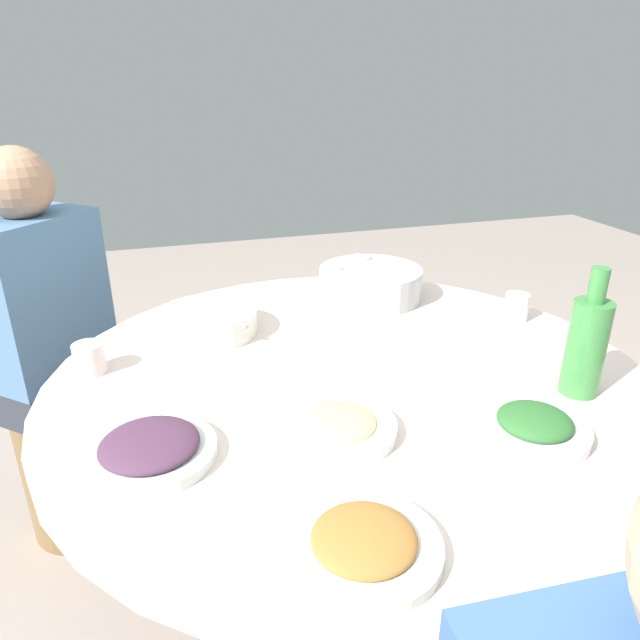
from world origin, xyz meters
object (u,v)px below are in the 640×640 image
Objects in this scene: tea_cup_near at (516,307)px; diner_right at (41,308)px; soup_bowl at (208,322)px; green_bottle at (586,344)px; dish_greens at (534,426)px; rice_bowl at (370,283)px; stool_for_diner_right at (74,466)px; round_dining_table at (350,406)px; dish_noodles at (338,426)px; tea_cup_far at (89,358)px; dish_eggplant at (150,448)px; dish_tofu_braise at (364,543)px.

diner_right reaches higher than tea_cup_near.
green_bottle reaches higher than soup_bowl.
rice_bowl is at bearing -88.25° from dish_greens.
diner_right is (0.00, -0.00, 0.55)m from stool_for_diner_right.
dish_noodles reaches higher than round_dining_table.
tea_cup_far is (0.77, -0.49, 0.01)m from dish_greens.
tea_cup_near reaches higher than tea_cup_far.
tea_cup_near reaches higher than dish_greens.
rice_bowl reaches higher than soup_bowl.
soup_bowl is at bearing -71.90° from dish_noodles.
dish_eggplant is 1.03m from stool_for_diner_right.
round_dining_table is at bearing 137.98° from diner_right.
tea_cup_near is 1.07× the size of tea_cup_far.
dish_eggplant is 1.14× the size of dish_greens.
dish_tofu_braise is at bearing 43.33° from tea_cup_near.
rice_bowl is 0.41m from tea_cup_near.
soup_bowl is at bearing -10.96° from tea_cup_near.
dish_greens is at bearing 134.36° from stool_for_diner_right.
dish_noodles is at bearing 64.61° from round_dining_table.
dish_eggplant is 0.37m from tea_cup_far.
rice_bowl is 0.79m from tea_cup_far.
rice_bowl is 1.50× the size of dish_greens.
green_bottle is 0.35× the size of diner_right.
dish_tofu_braise is 3.19× the size of tea_cup_far.
soup_bowl is 0.91× the size of green_bottle.
stool_for_diner_right is (0.91, -0.22, -0.60)m from rice_bowl.
soup_bowl is 0.54m from diner_right.
rice_bowl reaches higher than dish_noodles.
rice_bowl is 1.11m from stool_for_diner_right.
dish_greens is 0.91m from tea_cup_far.
dish_noodles is 3.13× the size of tea_cup_far.
tea_cup_near is at bearing -121.30° from dish_greens.
rice_bowl is 1.37× the size of dish_tofu_braise.
diner_right is at bearing -90.00° from stool_for_diner_right.
dish_noodles is at bearing 125.37° from diner_right.
tea_cup_near is at bearing 139.37° from rice_bowl.
dish_tofu_braise reaches higher than stool_for_diner_right.
tea_cup_near reaches higher than dish_eggplant.
round_dining_table is 0.42m from soup_bowl.
dish_noodles is 1.08× the size of dish_greens.
round_dining_table is 0.48m from dish_eggplant.
dish_eggplant is at bearing -11.58° from dish_greens.
diner_right is (0.91, -0.22, -0.05)m from rice_bowl.
dish_eggplant reaches higher than dish_noodles.
tea_cup_near is 1.06m from tea_cup_far.
tea_cup_far reaches higher than dish_tofu_braise.
dish_noodles is 1.03m from diner_right.
green_bottle is at bearing -154.46° from dish_tofu_braise.
dish_noodles is 2.94× the size of tea_cup_near.
soup_bowl is 0.32× the size of diner_right.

